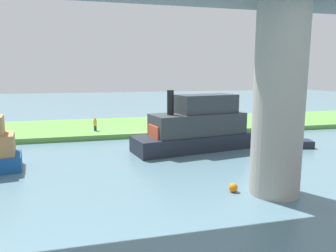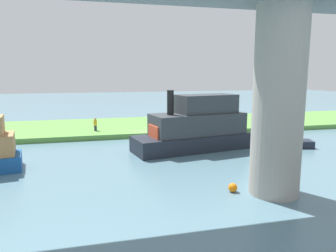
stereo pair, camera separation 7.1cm
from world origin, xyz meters
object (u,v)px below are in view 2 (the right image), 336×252
object	(u,v)px
bridge_pylon	(278,103)
houseboat_blue	(287,142)
mooring_post	(204,123)
riverboat_paddlewheel	(189,134)
person_on_bank	(95,124)
pontoon_yellow	(196,128)
marker_buoy	(233,188)

from	to	relation	value
bridge_pylon	houseboat_blue	distance (m)	12.78
mooring_post	riverboat_paddlewheel	bearing A→B (deg)	51.48
person_on_bank	pontoon_yellow	size ratio (longest dim) A/B	0.13
bridge_pylon	pontoon_yellow	world-z (taller)	bridge_pylon
person_on_bank	mooring_post	size ratio (longest dim) A/B	1.41
bridge_pylon	riverboat_paddlewheel	distance (m)	15.54
riverboat_paddlewheel	marker_buoy	xyz separation A→B (m)	(2.02, 14.18, -0.26)
bridge_pylon	mooring_post	world-z (taller)	bridge_pylon
houseboat_blue	person_on_bank	bearing A→B (deg)	-30.68
mooring_post	marker_buoy	size ratio (longest dim) A/B	1.98
riverboat_paddlewheel	pontoon_yellow	size ratio (longest dim) A/B	0.42
bridge_pylon	pontoon_yellow	distance (m)	11.14
bridge_pylon	riverboat_paddlewheel	bearing A→B (deg)	-89.78
bridge_pylon	riverboat_paddlewheel	size ratio (longest dim) A/B	2.27
person_on_bank	riverboat_paddlewheel	world-z (taller)	person_on_bank
person_on_bank	marker_buoy	xyz separation A→B (m)	(-6.96, 18.47, -0.95)
person_on_bank	riverboat_paddlewheel	bearing A→B (deg)	154.47
bridge_pylon	person_on_bank	world-z (taller)	bridge_pylon
riverboat_paddlewheel	pontoon_yellow	bearing A→B (deg)	79.36
person_on_bank	riverboat_paddlewheel	xyz separation A→B (m)	(-8.98, 4.29, -0.69)
bridge_pylon	houseboat_blue	size ratio (longest dim) A/B	2.30
bridge_pylon	pontoon_yellow	xyz separation A→B (m)	(0.85, -10.68, -3.07)
riverboat_paddlewheel	marker_buoy	size ratio (longest dim) A/B	8.78
person_on_bank	mooring_post	bearing A→B (deg)	176.62
mooring_post	houseboat_blue	size ratio (longest dim) A/B	0.23
mooring_post	houseboat_blue	distance (m)	10.09
bridge_pylon	mooring_post	bearing A→B (deg)	-98.62
bridge_pylon	mooring_post	xyz separation A→B (m)	(-2.80, -18.47, -3.98)
mooring_post	marker_buoy	bearing A→B (deg)	74.65
marker_buoy	pontoon_yellow	bearing A→B (deg)	-97.04
mooring_post	pontoon_yellow	size ratio (longest dim) A/B	0.09
mooring_post	houseboat_blue	world-z (taller)	mooring_post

